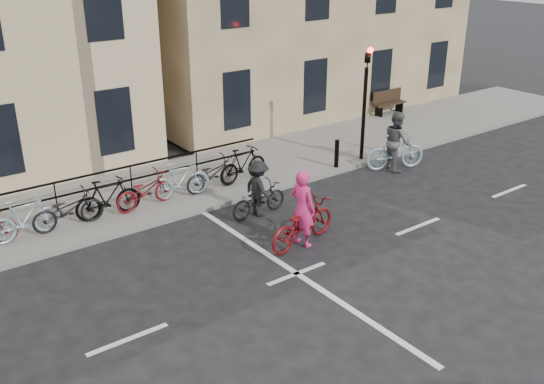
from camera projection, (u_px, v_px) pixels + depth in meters
ground at (297, 274)px, 13.39m from camera, size 120.00×120.00×0.00m
sidewalk at (31, 223)px, 15.61m from camera, size 46.00×4.00×0.15m
traffic_light at (365, 90)px, 19.06m from camera, size 0.18×0.30×3.90m
bollard_east at (337, 153)px, 19.05m from camera, size 0.14×0.14×0.90m
bollard_west at (390, 140)px, 20.37m from camera, size 0.14×0.14×0.90m
bench at (388, 101)px, 24.90m from camera, size 1.60×0.41×0.97m
parked_bikes at (86, 204)px, 15.33m from camera, size 11.45×1.23×1.05m
cyclist_pink at (302, 219)px, 14.45m from camera, size 2.24×1.13×1.91m
cyclist_grey at (396, 146)px, 19.18m from camera, size 2.03×1.23×1.90m
cyclist_dark at (259, 194)px, 16.02m from camera, size 1.75×1.02×1.53m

